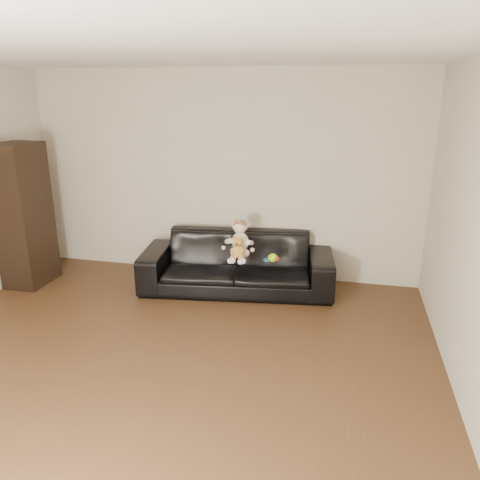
% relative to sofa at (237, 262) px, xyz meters
% --- Properties ---
extents(floor, '(5.50, 5.50, 0.00)m').
position_rel_sofa_xyz_m(floor, '(-0.31, -2.25, -0.33)').
color(floor, '#4A2F1A').
rests_on(floor, ground).
extents(ceiling, '(5.50, 5.50, 0.00)m').
position_rel_sofa_xyz_m(ceiling, '(-0.31, -2.25, 2.27)').
color(ceiling, '#BDB39F').
rests_on(ceiling, ground).
extents(wall_back, '(5.00, 0.00, 5.00)m').
position_rel_sofa_xyz_m(wall_back, '(-0.31, 0.50, 0.97)').
color(wall_back, '#BDB39F').
rests_on(wall_back, ground).
extents(sofa, '(2.38, 1.18, 0.67)m').
position_rel_sofa_xyz_m(sofa, '(0.00, 0.00, 0.00)').
color(sofa, black).
rests_on(sofa, floor).
extents(cabinet, '(0.44, 0.60, 1.75)m').
position_rel_sofa_xyz_m(cabinet, '(-2.58, -0.40, 0.54)').
color(cabinet, black).
rests_on(cabinet, floor).
extents(shelf_item, '(0.18, 0.25, 0.28)m').
position_rel_sofa_xyz_m(shelf_item, '(-2.56, -0.40, 0.93)').
color(shelf_item, silver).
rests_on(shelf_item, cabinet).
extents(baby, '(0.34, 0.41, 0.46)m').
position_rel_sofa_xyz_m(baby, '(0.06, -0.12, 0.31)').
color(baby, silver).
rests_on(baby, sofa).
extents(teddy_bear, '(0.16, 0.16, 0.25)m').
position_rel_sofa_xyz_m(teddy_bear, '(0.07, -0.26, 0.28)').
color(teddy_bear, gold).
rests_on(teddy_bear, sofa).
extents(toy_green, '(0.15, 0.16, 0.09)m').
position_rel_sofa_xyz_m(toy_green, '(0.46, -0.16, 0.15)').
color(toy_green, '#A7EB1B').
rests_on(toy_green, sofa).
extents(toy_rattle, '(0.07, 0.07, 0.06)m').
position_rel_sofa_xyz_m(toy_rattle, '(0.51, -0.14, 0.13)').
color(toy_rattle, '#E51B44').
rests_on(toy_rattle, sofa).
extents(toy_blue_disc, '(0.09, 0.09, 0.01)m').
position_rel_sofa_xyz_m(toy_blue_disc, '(0.39, -0.13, 0.11)').
color(toy_blue_disc, '#1B87DB').
rests_on(toy_blue_disc, sofa).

